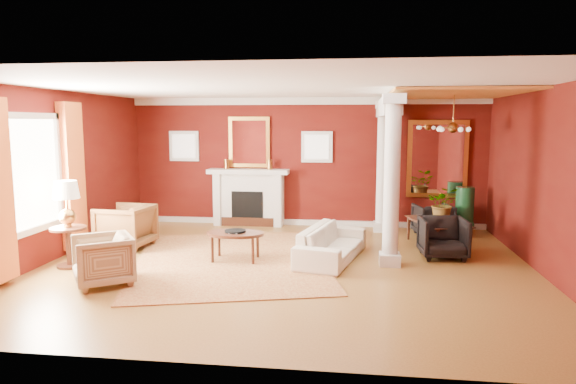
# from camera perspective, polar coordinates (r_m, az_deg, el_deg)

# --- Properties ---
(ground) EXTENTS (8.00, 8.00, 0.00)m
(ground) POSITION_cam_1_polar(r_m,az_deg,el_deg) (8.51, -0.27, -8.28)
(ground) COLOR brown
(ground) RESTS_ON ground
(room_shell) EXTENTS (8.04, 7.04, 2.92)m
(room_shell) POSITION_cam_1_polar(r_m,az_deg,el_deg) (8.19, -0.28, 5.43)
(room_shell) COLOR #51130B
(room_shell) RESTS_ON ground
(fireplace) EXTENTS (1.85, 0.42, 1.29)m
(fireplace) POSITION_cam_1_polar(r_m,az_deg,el_deg) (11.79, -4.40, -0.58)
(fireplace) COLOR silver
(fireplace) RESTS_ON ground
(overmantel_mirror) EXTENTS (0.95, 0.07, 1.15)m
(overmantel_mirror) POSITION_cam_1_polar(r_m,az_deg,el_deg) (11.81, -4.33, 5.55)
(overmantel_mirror) COLOR gold
(overmantel_mirror) RESTS_ON fireplace
(flank_window_left) EXTENTS (0.70, 0.07, 0.70)m
(flank_window_left) POSITION_cam_1_polar(r_m,az_deg,el_deg) (12.23, -11.47, 5.02)
(flank_window_left) COLOR silver
(flank_window_left) RESTS_ON room_shell
(flank_window_right) EXTENTS (0.70, 0.07, 0.70)m
(flank_window_right) POSITION_cam_1_polar(r_m,az_deg,el_deg) (11.61, 3.23, 5.03)
(flank_window_right) COLOR silver
(flank_window_right) RESTS_ON room_shell
(left_window) EXTENTS (0.21, 2.55, 2.60)m
(left_window) POSITION_cam_1_polar(r_m,az_deg,el_deg) (9.06, -26.07, 1.09)
(left_window) COLOR white
(left_window) RESTS_ON room_shell
(column_front) EXTENTS (0.36, 0.36, 2.80)m
(column_front) POSITION_cam_1_polar(r_m,az_deg,el_deg) (8.48, 11.46, 1.35)
(column_front) COLOR silver
(column_front) RESTS_ON ground
(column_back) EXTENTS (0.36, 0.36, 2.80)m
(column_back) POSITION_cam_1_polar(r_m,az_deg,el_deg) (11.16, 10.49, 2.88)
(column_back) COLOR silver
(column_back) RESTS_ON ground
(header_beam) EXTENTS (0.30, 3.20, 0.32)m
(header_beam) POSITION_cam_1_polar(r_m,az_deg,el_deg) (10.03, 11.00, 9.16)
(header_beam) COLOR silver
(header_beam) RESTS_ON column_front
(amber_ceiling) EXTENTS (2.30, 3.40, 0.04)m
(amber_ceiling) POSITION_cam_1_polar(r_m,az_deg,el_deg) (10.03, 17.77, 10.36)
(amber_ceiling) COLOR gold
(amber_ceiling) RESTS_ON room_shell
(dining_mirror) EXTENTS (1.30, 0.07, 1.70)m
(dining_mirror) POSITION_cam_1_polar(r_m,az_deg,el_deg) (11.73, 16.26, 3.53)
(dining_mirror) COLOR gold
(dining_mirror) RESTS_ON room_shell
(chandelier) EXTENTS (0.60, 0.62, 0.75)m
(chandelier) POSITION_cam_1_polar(r_m,az_deg,el_deg) (10.07, 17.86, 6.80)
(chandelier) COLOR #A67334
(chandelier) RESTS_ON room_shell
(crown_trim) EXTENTS (8.00, 0.08, 0.16)m
(crown_trim) POSITION_cam_1_polar(r_m,az_deg,el_deg) (11.63, 2.02, 10.07)
(crown_trim) COLOR silver
(crown_trim) RESTS_ON room_shell
(base_trim) EXTENTS (8.00, 0.08, 0.12)m
(base_trim) POSITION_cam_1_polar(r_m,az_deg,el_deg) (11.84, 1.95, -3.40)
(base_trim) COLOR silver
(base_trim) RESTS_ON ground
(rug) EXTENTS (4.08, 4.81, 0.02)m
(rug) POSITION_cam_1_polar(r_m,az_deg,el_deg) (8.92, -6.49, -7.52)
(rug) COLOR maroon
(rug) RESTS_ON ground
(sofa) EXTENTS (1.02, 2.05, 0.77)m
(sofa) POSITION_cam_1_polar(r_m,az_deg,el_deg) (8.85, 4.87, -5.11)
(sofa) COLOR beige
(sofa) RESTS_ON ground
(armchair_leopard) EXTENTS (0.92, 0.97, 0.91)m
(armchair_leopard) POSITION_cam_1_polar(r_m,az_deg,el_deg) (10.11, -17.61, -3.43)
(armchair_leopard) COLOR black
(armchair_leopard) RESTS_ON ground
(armchair_stripe) EXTENTS (1.05, 1.06, 0.81)m
(armchair_stripe) POSITION_cam_1_polar(r_m,az_deg,el_deg) (7.96, -19.89, -6.87)
(armchair_stripe) COLOR tan
(armchair_stripe) RESTS_ON ground
(coffee_table) EXTENTS (0.99, 0.99, 0.50)m
(coffee_table) POSITION_cam_1_polar(r_m,az_deg,el_deg) (8.79, -5.88, -4.75)
(coffee_table) COLOR black
(coffee_table) RESTS_ON ground
(coffee_book) EXTENTS (0.15, 0.02, 0.20)m
(coffee_book) POSITION_cam_1_polar(r_m,az_deg,el_deg) (8.72, -6.45, -3.88)
(coffee_book) COLOR black
(coffee_book) RESTS_ON coffee_table
(side_table) EXTENTS (0.57, 0.57, 1.42)m
(side_table) POSITION_cam_1_polar(r_m,az_deg,el_deg) (9.02, -23.34, -1.85)
(side_table) COLOR black
(side_table) RESTS_ON ground
(dining_table) EXTENTS (0.88, 1.47, 0.78)m
(dining_table) POSITION_cam_1_polar(r_m,az_deg,el_deg) (10.20, 16.45, -3.66)
(dining_table) COLOR black
(dining_table) RESTS_ON ground
(dining_chair_near) EXTENTS (0.81, 0.76, 0.78)m
(dining_chair_near) POSITION_cam_1_polar(r_m,az_deg,el_deg) (9.35, 16.86, -4.68)
(dining_chair_near) COLOR black
(dining_chair_near) RESTS_ON ground
(dining_chair_far) EXTENTS (0.83, 0.80, 0.73)m
(dining_chair_far) POSITION_cam_1_polar(r_m,az_deg,el_deg) (11.11, 15.81, -2.83)
(dining_chair_far) COLOR black
(dining_chair_far) RESTS_ON ground
(green_urn) EXTENTS (0.42, 0.42, 1.02)m
(green_urn) POSITION_cam_1_polar(r_m,az_deg,el_deg) (11.43, 18.98, -2.50)
(green_urn) COLOR #144121
(green_urn) RESTS_ON ground
(potted_plant) EXTENTS (0.65, 0.70, 0.50)m
(potted_plant) POSITION_cam_1_polar(r_m,az_deg,el_deg) (10.18, 16.93, -0.05)
(potted_plant) COLOR #26591E
(potted_plant) RESTS_ON dining_table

